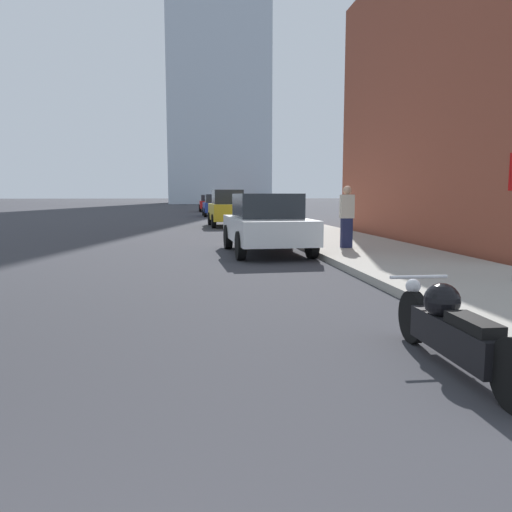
{
  "coord_description": "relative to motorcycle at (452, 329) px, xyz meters",
  "views": [
    {
      "loc": [
        0.5,
        -0.39,
        1.59
      ],
      "look_at": [
        1.33,
        5.85,
        0.81
      ],
      "focal_mm": 35.0,
      "sensor_mm": 36.0,
      "label": 1
    }
  ],
  "objects": [
    {
      "name": "parked_car_yellow",
      "position": [
        -0.48,
        20.79,
        0.52
      ],
      "size": [
        1.86,
        3.97,
        1.82
      ],
      "rotation": [
        0.0,
        0.0,
        0.03
      ],
      "color": "gold",
      "rests_on": "ground_plane"
    },
    {
      "name": "pedestrian",
      "position": [
        1.87,
        8.92,
        0.63
      ],
      "size": [
        0.36,
        0.23,
        1.67
      ],
      "color": "#1E2347",
      "rests_on": "sidewalk"
    },
    {
      "name": "parked_car_blue",
      "position": [
        -0.4,
        32.69,
        0.43
      ],
      "size": [
        1.98,
        4.36,
        1.6
      ],
      "rotation": [
        0.0,
        0.0,
        0.01
      ],
      "color": "#1E3899",
      "rests_on": "ground_plane"
    },
    {
      "name": "parked_car_red",
      "position": [
        -0.46,
        42.9,
        0.42
      ],
      "size": [
        2.02,
        4.06,
        1.54
      ],
      "rotation": [
        0.0,
        0.0,
        -0.01
      ],
      "color": "red",
      "rests_on": "ground_plane"
    },
    {
      "name": "motorcycle",
      "position": [
        0.0,
        0.0,
        0.0
      ],
      "size": [
        0.62,
        2.32,
        0.76
      ],
      "rotation": [
        0.0,
        0.0,
        -0.02
      ],
      "color": "black",
      "rests_on": "ground_plane"
    },
    {
      "name": "sidewalk",
      "position": [
        2.46,
        36.25,
        -0.3
      ],
      "size": [
        3.29,
        240.0,
        0.15
      ],
      "color": "#9E998E",
      "rests_on": "ground_plane"
    },
    {
      "name": "parked_car_white",
      "position": [
        -0.3,
        9.15,
        0.45
      ],
      "size": [
        2.13,
        4.22,
        1.61
      ],
      "rotation": [
        0.0,
        0.0,
        0.04
      ],
      "color": "silver",
      "rests_on": "ground_plane"
    }
  ]
}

